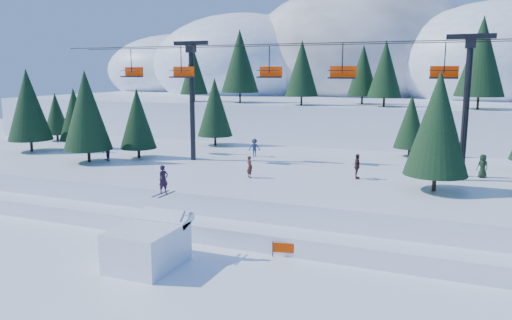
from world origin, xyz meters
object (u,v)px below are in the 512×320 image
at_px(chairlift, 312,83).
at_px(banner_far, 441,257).
at_px(jump_kicker, 149,244).
at_px(banner_near, 298,249).

bearing_deg(chairlift, banner_far, -47.24).
height_order(jump_kicker, banner_near, jump_kicker).
bearing_deg(banner_far, jump_kicker, -158.51).
relative_size(banner_near, banner_far, 0.98).
xyz_separation_m(banner_near, banner_far, (7.40, 1.67, 0.00)).
relative_size(jump_kicker, banner_near, 1.86).
bearing_deg(banner_near, banner_far, 12.71).
bearing_deg(jump_kicker, chairlift, 76.88).
bearing_deg(chairlift, jump_kicker, -103.12).
distance_m(chairlift, banner_far, 17.74).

